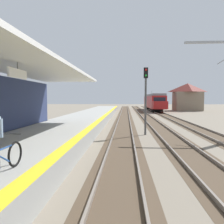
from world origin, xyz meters
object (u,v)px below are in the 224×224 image
(rail_signal_post, at_px, (146,94))
(distant_trackside_house, at_px, (187,96))
(approaching_train, at_px, (154,101))
(bicycle_beside_commuter, at_px, (4,159))

(rail_signal_post, bearing_deg, distant_trackside_house, 69.46)
(distant_trackside_house, bearing_deg, rail_signal_post, -110.54)
(approaching_train, bearing_deg, distant_trackside_house, 1.06)
(rail_signal_post, bearing_deg, bicycle_beside_commuter, -112.05)
(bicycle_beside_commuter, height_order, rail_signal_post, rail_signal_post)
(bicycle_beside_commuter, bearing_deg, rail_signal_post, 67.95)
(bicycle_beside_commuter, relative_size, rail_signal_post, 0.35)
(rail_signal_post, bearing_deg, approaching_train, 81.56)
(bicycle_beside_commuter, distance_m, distant_trackside_house, 48.97)
(approaching_train, relative_size, rail_signal_post, 3.77)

